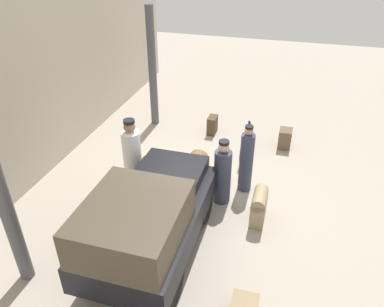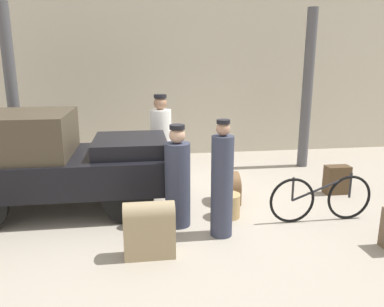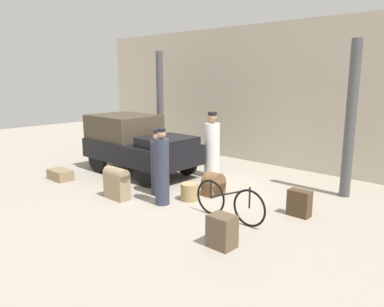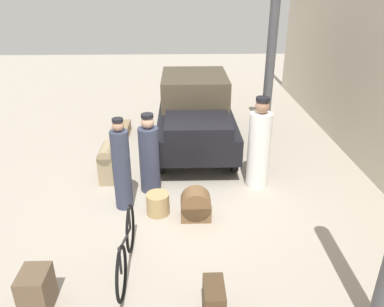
# 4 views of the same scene
# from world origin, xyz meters

# --- Properties ---
(ground_plane) EXTENTS (30.00, 30.00, 0.00)m
(ground_plane) POSITION_xyz_m (0.00, 0.00, 0.00)
(ground_plane) COLOR #A89E8E
(station_building_facade) EXTENTS (16.00, 0.15, 4.50)m
(station_building_facade) POSITION_xyz_m (0.00, 4.08, 2.25)
(station_building_facade) COLOR beige
(station_building_facade) RESTS_ON ground
(canopy_pillar_left) EXTENTS (0.25, 0.25, 3.70)m
(canopy_pillar_left) POSITION_xyz_m (-3.34, 2.35, 1.85)
(canopy_pillar_left) COLOR #4C4C51
(canopy_pillar_left) RESTS_ON ground
(canopy_pillar_right) EXTENTS (0.25, 0.25, 3.70)m
(canopy_pillar_right) POSITION_xyz_m (3.26, 2.35, 1.85)
(canopy_pillar_right) COLOR #4C4C51
(canopy_pillar_right) RESTS_ON ground
(truck) EXTENTS (3.53, 1.75, 1.70)m
(truck) POSITION_xyz_m (-2.22, 0.35, 0.94)
(truck) COLOR black
(truck) RESTS_ON ground
(bicycle) EXTENTS (1.72, 0.04, 0.79)m
(bicycle) POSITION_xyz_m (2.15, -0.80, 0.38)
(bicycle) COLOR black
(bicycle) RESTS_ON ground
(wicker_basket) EXTENTS (0.41, 0.41, 0.40)m
(wicker_basket) POSITION_xyz_m (0.71, -0.43, 0.20)
(wicker_basket) COLOR tan
(wicker_basket) RESTS_ON ground
(conductor_in_dark_uniform) EXTENTS (0.39, 0.39, 1.61)m
(conductor_in_dark_uniform) POSITION_xyz_m (-0.14, -0.62, 0.73)
(conductor_in_dark_uniform) COLOR #33384C
(conductor_in_dark_uniform) RESTS_ON ground
(porter_with_bicycle) EXTENTS (0.44, 0.44, 1.87)m
(porter_with_bicycle) POSITION_xyz_m (-0.26, 1.54, 0.85)
(porter_with_bicycle) COLOR white
(porter_with_bicycle) RESTS_ON ground
(porter_carrying_trunk) EXTENTS (0.32, 0.32, 1.74)m
(porter_carrying_trunk) POSITION_xyz_m (0.46, -1.06, 0.81)
(porter_carrying_trunk) COLOR #33384C
(porter_carrying_trunk) RESTS_ON ground
(suitcase_black_upright) EXTENTS (0.44, 0.36, 0.57)m
(suitcase_black_upright) POSITION_xyz_m (2.81, -1.86, 0.28)
(suitcase_black_upright) COLOR brown
(suitcase_black_upright) RESTS_ON ground
(suitcase_small_leather) EXTENTS (0.46, 0.25, 0.55)m
(suitcase_small_leather) POSITION_xyz_m (3.08, 0.38, 0.28)
(suitcase_small_leather) COLOR #4C3823
(suitcase_small_leather) RESTS_ON ground
(trunk_large_brown) EXTENTS (0.75, 0.45, 0.29)m
(trunk_large_brown) POSITION_xyz_m (-3.16, -1.63, 0.14)
(trunk_large_brown) COLOR #937A56
(trunk_large_brown) RESTS_ON ground
(trunk_umber_medium) EXTENTS (0.37, 0.53, 0.57)m
(trunk_umber_medium) POSITION_xyz_m (0.87, 0.25, 0.25)
(trunk_umber_medium) COLOR brown
(trunk_umber_medium) RESTS_ON ground
(trunk_barrel_dark) EXTENTS (0.67, 0.30, 0.76)m
(trunk_barrel_dark) POSITION_xyz_m (-0.62, -1.54, 0.41)
(trunk_barrel_dark) COLOR #9E8966
(trunk_barrel_dark) RESTS_ON ground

